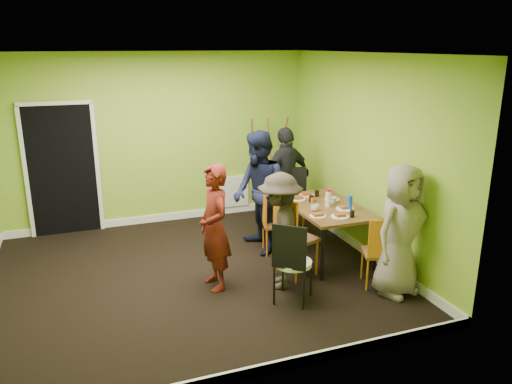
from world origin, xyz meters
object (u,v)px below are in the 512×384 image
at_px(orange_bottle, 312,200).
at_px(chair_bentwood, 292,259).
at_px(easel, 267,167).
at_px(person_left_near, 280,231).
at_px(chair_front_end, 381,249).
at_px(chair_left_far, 271,218).
at_px(chair_back_end, 293,187).
at_px(dining_table, 325,209).
at_px(blue_bottle, 350,203).
at_px(person_left_far, 259,193).
at_px(person_standing, 215,228).
at_px(person_front_end, 401,231).
at_px(chair_left_near, 292,233).
at_px(thermos, 328,199).
at_px(person_back_end, 286,178).

bearing_deg(orange_bottle, chair_bentwood, -124.60).
bearing_deg(easel, person_left_near, -108.26).
bearing_deg(chair_front_end, chair_left_far, 140.27).
xyz_separation_m(chair_back_end, chair_bentwood, (-1.00, -2.20, -0.17)).
distance_m(dining_table, blue_bottle, 0.38).
xyz_separation_m(person_left_far, person_left_near, (-0.15, -1.12, -0.15)).
xyz_separation_m(orange_bottle, person_left_far, (-0.69, 0.31, 0.09)).
bearing_deg(chair_left_far, easel, 172.95).
relative_size(easel, person_standing, 1.10).
relative_size(easel, person_front_end, 1.08).
bearing_deg(person_standing, chair_left_near, 80.91).
distance_m(chair_left_far, chair_front_end, 1.70).
bearing_deg(chair_front_end, chair_back_end, 114.87).
bearing_deg(chair_back_end, person_left_near, 84.93).
bearing_deg(chair_bentwood, chair_back_end, 104.91).
height_order(dining_table, chair_left_far, chair_left_far).
bearing_deg(person_left_far, dining_table, 56.41).
bearing_deg(chair_back_end, chair_front_end, 118.10).
distance_m(thermos, person_left_far, 0.98).
bearing_deg(chair_back_end, person_standing, 65.07).
relative_size(chair_bentwood, thermos, 4.55).
xyz_separation_m(chair_back_end, person_left_near, (-0.96, -1.75, 0.00)).
height_order(chair_left_far, person_front_end, person_front_end).
height_order(easel, person_front_end, easel).
bearing_deg(easel, chair_bentwood, -106.40).
relative_size(dining_table, person_standing, 0.96).
xyz_separation_m(blue_bottle, person_left_near, (-1.17, -0.36, -0.13)).
distance_m(chair_front_end, person_standing, 2.03).
xyz_separation_m(chair_front_end, thermos, (-0.17, 1.06, 0.34)).
distance_m(chair_left_far, thermos, 0.86).
xyz_separation_m(chair_left_near, person_back_end, (0.66, 1.72, 0.23)).
bearing_deg(thermos, person_standing, -168.86).
height_order(orange_bottle, person_front_end, person_front_end).
bearing_deg(blue_bottle, chair_left_near, -169.45).
bearing_deg(person_left_near, person_left_far, -163.44).
bearing_deg(chair_bentwood, thermos, 85.35).
distance_m(chair_back_end, person_standing, 2.28).
bearing_deg(chair_left_near, person_standing, -113.28).
bearing_deg(person_left_far, person_standing, -48.07).
height_order(chair_front_end, chair_bentwood, chair_bentwood).
distance_m(person_back_end, person_front_end, 2.59).
bearing_deg(chair_left_far, person_standing, -41.44).
bearing_deg(orange_bottle, blue_bottle, -53.53).
xyz_separation_m(chair_left_far, blue_bottle, (0.88, -0.64, 0.33)).
height_order(dining_table, chair_left_near, chair_left_near).
height_order(chair_left_near, thermos, chair_left_near).
bearing_deg(person_back_end, blue_bottle, 81.30).
bearing_deg(thermos, chair_left_far, 148.03).
relative_size(dining_table, blue_bottle, 7.50).
bearing_deg(person_left_near, person_back_end, 178.52).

